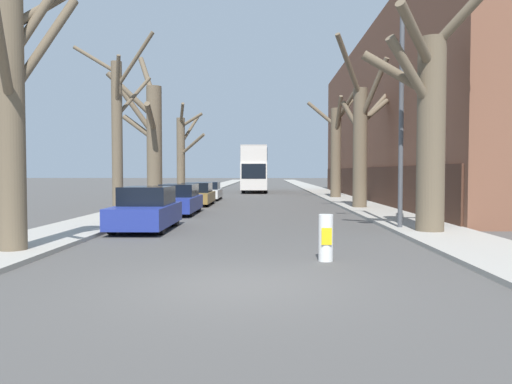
{
  "coord_description": "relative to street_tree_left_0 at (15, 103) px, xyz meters",
  "views": [
    {
      "loc": [
        0.49,
        -8.8,
        2.02
      ],
      "look_at": [
        -0.36,
        35.79,
        0.2
      ],
      "focal_mm": 35.0,
      "sensor_mm": 36.0,
      "label": 1
    }
  ],
  "objects": [
    {
      "name": "street_tree_left_3",
      "position": [
        0.04,
        23.87,
        -0.41
      ],
      "size": [
        2.23,
        2.85,
        6.82
      ],
      "color": "brown",
      "rests_on": "ground"
    },
    {
      "name": "traffic_bollard",
      "position": [
        7.42,
        -0.79,
        -3.16
      ],
      "size": [
        0.33,
        0.34,
        1.06
      ],
      "color": "white",
      "rests_on": "ground"
    },
    {
      "name": "building_facade_right",
      "position": [
        17.89,
        23.9,
        2.06
      ],
      "size": [
        10.08,
        37.92,
        11.53
      ],
      "color": "brown",
      "rests_on": "ground"
    },
    {
      "name": "street_tree_left_2",
      "position": [
        -0.29,
        15.63,
        0.18
      ],
      "size": [
        3.04,
        3.73,
        8.64
      ],
      "color": "brown",
      "rests_on": "ground"
    },
    {
      "name": "ground_plane",
      "position": [
        5.56,
        -3.21,
        -3.69
      ],
      "size": [
        300.0,
        300.0,
        0.0
      ],
      "primitive_type": "plane",
      "color": "#4C4947"
    },
    {
      "name": "double_decker_bus",
      "position": [
        4.99,
        38.07,
        -1.17
      ],
      "size": [
        2.46,
        11.01,
        4.45
      ],
      "color": "silver",
      "rests_on": "ground"
    },
    {
      "name": "sidewalk_left",
      "position": [
        -0.46,
        46.79,
        -3.63
      ],
      "size": [
        2.62,
        120.0,
        0.12
      ],
      "primitive_type": "cube",
      "color": "#A39E93",
      "rests_on": "ground"
    },
    {
      "name": "sidewalk_right",
      "position": [
        11.59,
        46.79,
        -3.63
      ],
      "size": [
        2.62,
        120.0,
        0.12
      ],
      "primitive_type": "cube",
      "color": "#A39E93",
      "rests_on": "ground"
    },
    {
      "name": "parked_car_0",
      "position": [
        1.91,
        5.16,
        -2.98
      ],
      "size": [
        1.81,
        4.17,
        1.5
      ],
      "color": "navy",
      "rests_on": "ground"
    },
    {
      "name": "street_tree_right_1",
      "position": [
        11.18,
        14.85,
        0.19
      ],
      "size": [
        3.95,
        4.61,
        8.89
      ],
      "color": "brown",
      "rests_on": "ground"
    },
    {
      "name": "street_tree_left_1",
      "position": [
        -0.0,
        8.36,
        -0.02
      ],
      "size": [
        3.62,
        2.48,
        7.57
      ],
      "color": "brown",
      "rests_on": "ground"
    },
    {
      "name": "lamp_post",
      "position": [
        10.58,
        5.11,
        1.37
      ],
      "size": [
        1.4,
        0.2,
        9.18
      ],
      "color": "#4C4F54",
      "rests_on": "ground"
    },
    {
      "name": "street_tree_left_0",
      "position": [
        0.0,
        0.0,
        0.0
      ],
      "size": [
        1.75,
        4.42,
        7.43
      ],
      "color": "brown",
      "rests_on": "ground"
    },
    {
      "name": "parked_car_1",
      "position": [
        1.91,
        11.64,
        -3.01
      ],
      "size": [
        1.76,
        4.5,
        1.43
      ],
      "color": "navy",
      "rests_on": "ground"
    },
    {
      "name": "street_tree_right_2",
      "position": [
        11.33,
        25.44,
        0.23
      ],
      "size": [
        3.67,
        3.29,
        7.98
      ],
      "color": "brown",
      "rests_on": "ground"
    },
    {
      "name": "parked_car_2",
      "position": [
        1.91,
        17.98,
        -3.04
      ],
      "size": [
        1.81,
        4.39,
        1.36
      ],
      "color": "olive",
      "rests_on": "ground"
    },
    {
      "name": "street_tree_right_0",
      "position": [
        11.28,
        4.03,
        -0.02
      ],
      "size": [
        3.81,
        3.8,
        7.75
      ],
      "color": "brown",
      "rests_on": "ground"
    },
    {
      "name": "parked_car_3",
      "position": [
        1.91,
        23.4,
        -3.07
      ],
      "size": [
        1.83,
        3.91,
        1.29
      ],
      "color": "silver",
      "rests_on": "ground"
    }
  ]
}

